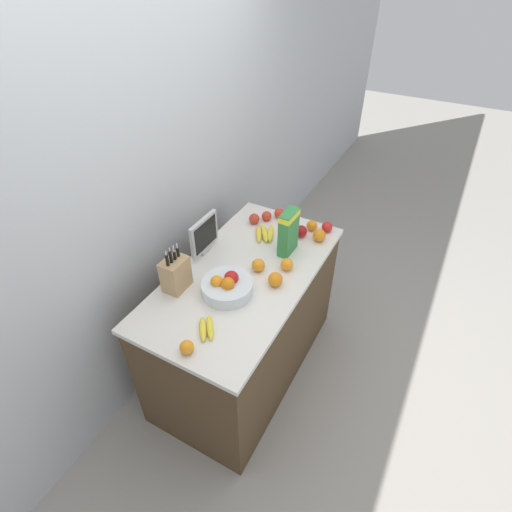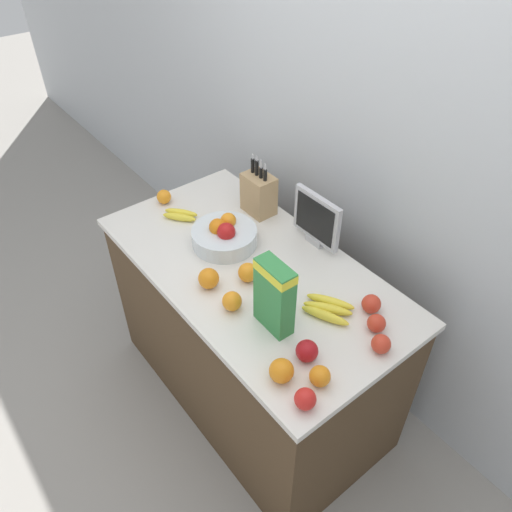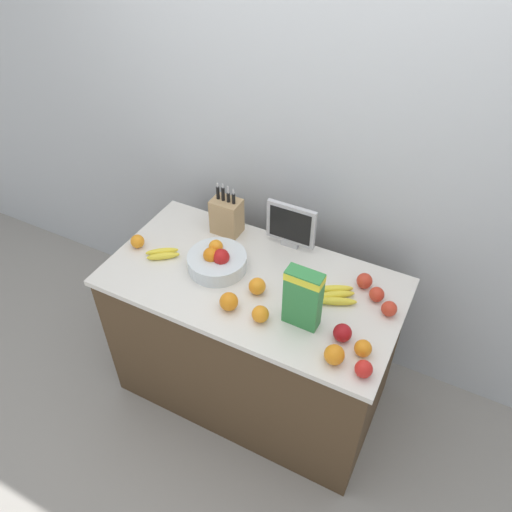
# 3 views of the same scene
# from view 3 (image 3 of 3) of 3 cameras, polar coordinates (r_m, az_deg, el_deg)

# --- Properties ---
(ground_plane) EXTENTS (14.00, 14.00, 0.00)m
(ground_plane) POSITION_cam_3_polar(r_m,az_deg,el_deg) (3.10, -0.36, -14.76)
(ground_plane) COLOR gray
(wall_back) EXTENTS (9.00, 0.06, 2.60)m
(wall_back) POSITION_cam_3_polar(r_m,az_deg,el_deg) (2.60, 5.67, 11.88)
(wall_back) COLOR silver
(wall_back) RESTS_ON ground_plane
(counter) EXTENTS (1.44, 0.75, 0.90)m
(counter) POSITION_cam_3_polar(r_m,az_deg,el_deg) (2.73, -0.40, -9.50)
(counter) COLOR #4C3823
(counter) RESTS_ON ground_plane
(knife_block) EXTENTS (0.15, 0.11, 0.30)m
(knife_block) POSITION_cam_3_polar(r_m,az_deg,el_deg) (2.63, -3.37, 4.61)
(knife_block) COLOR tan
(knife_block) RESTS_ON counter
(small_monitor) EXTENTS (0.26, 0.03, 0.25)m
(small_monitor) POSITION_cam_3_polar(r_m,az_deg,el_deg) (2.51, 4.01, 3.52)
(small_monitor) COLOR #B7B7BC
(small_monitor) RESTS_ON counter
(cereal_box) EXTENTS (0.16, 0.08, 0.30)m
(cereal_box) POSITION_cam_3_polar(r_m,az_deg,el_deg) (2.11, 5.39, -4.60)
(cereal_box) COLOR #338442
(cereal_box) RESTS_ON counter
(fruit_bowl) EXTENTS (0.29, 0.29, 0.13)m
(fruit_bowl) POSITION_cam_3_polar(r_m,az_deg,el_deg) (2.45, -4.44, -0.47)
(fruit_bowl) COLOR silver
(fruit_bowl) RESTS_ON counter
(banana_bunch_left) EXTENTS (0.23, 0.19, 0.04)m
(banana_bunch_left) POSITION_cam_3_polar(r_m,az_deg,el_deg) (2.33, 8.96, -4.42)
(banana_bunch_left) COLOR yellow
(banana_bunch_left) RESTS_ON counter
(banana_bunch_right) EXTENTS (0.18, 0.15, 0.04)m
(banana_bunch_right) POSITION_cam_3_polar(r_m,az_deg,el_deg) (2.56, -10.63, 0.26)
(banana_bunch_right) COLOR yellow
(banana_bunch_right) RESTS_ON counter
(apple_front) EXTENTS (0.07, 0.07, 0.07)m
(apple_front) POSITION_cam_3_polar(r_m,az_deg,el_deg) (2.06, 12.20, -12.51)
(apple_front) COLOR red
(apple_front) RESTS_ON counter
(apple_rightmost) EXTENTS (0.07, 0.07, 0.07)m
(apple_rightmost) POSITION_cam_3_polar(r_m,az_deg,el_deg) (2.35, 13.63, -4.28)
(apple_rightmost) COLOR red
(apple_rightmost) RESTS_ON counter
(apple_leftmost) EXTENTS (0.07, 0.07, 0.07)m
(apple_leftmost) POSITION_cam_3_polar(r_m,az_deg,el_deg) (2.30, 14.98, -5.85)
(apple_leftmost) COLOR red
(apple_leftmost) RESTS_ON counter
(apple_by_knife_block) EXTENTS (0.08, 0.08, 0.08)m
(apple_by_knife_block) POSITION_cam_3_polar(r_m,az_deg,el_deg) (2.16, 9.85, -8.65)
(apple_by_knife_block) COLOR #A31419
(apple_by_knife_block) RESTS_ON counter
(apple_near_bananas) EXTENTS (0.07, 0.07, 0.07)m
(apple_near_bananas) POSITION_cam_3_polar(r_m,az_deg,el_deg) (2.40, 12.29, -2.79)
(apple_near_bananas) COLOR red
(apple_near_bananas) RESTS_ON counter
(orange_back_center) EXTENTS (0.08, 0.08, 0.08)m
(orange_back_center) POSITION_cam_3_polar(r_m,az_deg,el_deg) (2.20, 0.50, -6.66)
(orange_back_center) COLOR orange
(orange_back_center) RESTS_ON counter
(orange_near_bowl) EXTENTS (0.09, 0.09, 0.09)m
(orange_near_bowl) POSITION_cam_3_polar(r_m,az_deg,el_deg) (2.25, -3.12, -5.22)
(orange_near_bowl) COLOR orange
(orange_near_bowl) RESTS_ON counter
(orange_mid_right) EXTENTS (0.09, 0.09, 0.09)m
(orange_mid_right) POSITION_cam_3_polar(r_m,az_deg,el_deg) (2.08, 8.94, -11.08)
(orange_mid_right) COLOR orange
(orange_mid_right) RESTS_ON counter
(orange_front_right) EXTENTS (0.07, 0.07, 0.07)m
(orange_front_right) POSITION_cam_3_polar(r_m,az_deg,el_deg) (2.13, 12.13, -10.27)
(orange_front_right) COLOR orange
(orange_front_right) RESTS_ON counter
(orange_mid_left) EXTENTS (0.08, 0.08, 0.08)m
(orange_mid_left) POSITION_cam_3_polar(r_m,az_deg,el_deg) (2.32, 0.13, -3.47)
(orange_mid_left) COLOR orange
(orange_mid_left) RESTS_ON counter
(orange_by_cereal) EXTENTS (0.07, 0.07, 0.07)m
(orange_by_cereal) POSITION_cam_3_polar(r_m,az_deg,el_deg) (2.64, -13.40, 1.65)
(orange_by_cereal) COLOR orange
(orange_by_cereal) RESTS_ON counter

